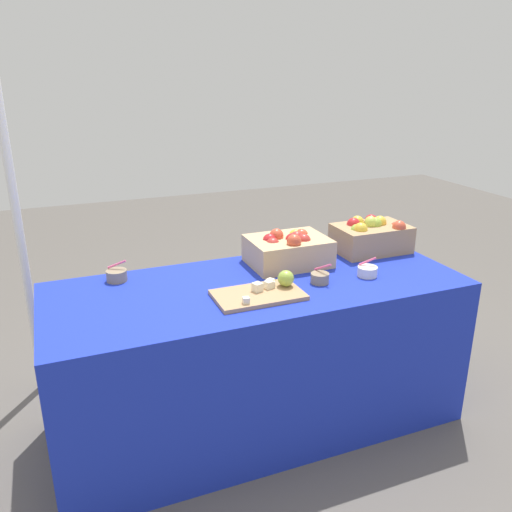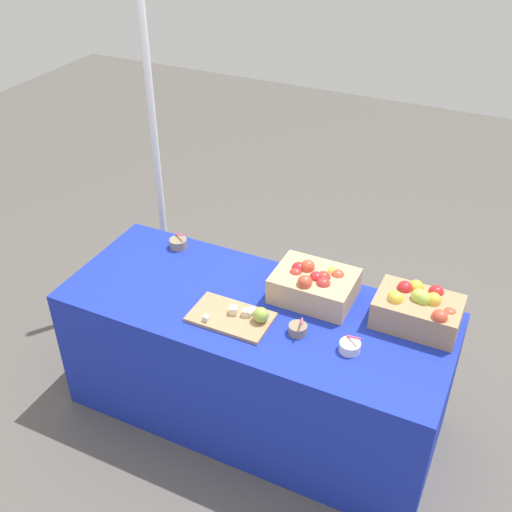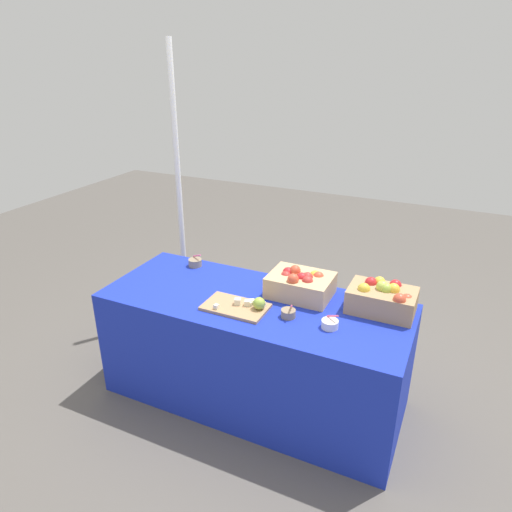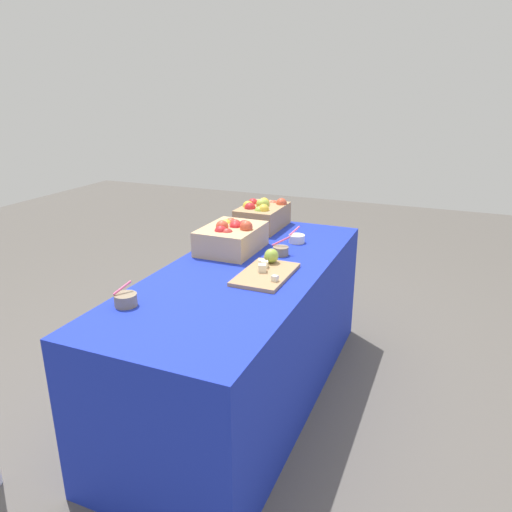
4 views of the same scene
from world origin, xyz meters
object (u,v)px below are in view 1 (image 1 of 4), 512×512
(apple_crate_middle, at_px, (288,249))
(tent_pole, at_px, (12,188))
(apple_crate_left, at_px, (371,236))
(sample_bowl_far, at_px, (117,275))
(sample_bowl_near, at_px, (367,271))
(cutting_board_front, at_px, (264,291))
(sample_bowl_mid, at_px, (320,278))

(apple_crate_middle, relative_size, tent_pole, 0.17)
(apple_crate_left, height_order, sample_bowl_far, apple_crate_left)
(sample_bowl_near, relative_size, sample_bowl_far, 0.97)
(sample_bowl_near, bearing_deg, apple_crate_middle, 134.15)
(apple_crate_left, xyz_separation_m, tent_pole, (-1.73, 0.52, 0.29))
(sample_bowl_far, bearing_deg, cutting_board_front, -35.46)
(apple_crate_middle, height_order, cutting_board_front, apple_crate_middle)
(cutting_board_front, relative_size, sample_bowl_near, 4.05)
(apple_crate_middle, xyz_separation_m, sample_bowl_far, (-0.83, 0.09, -0.05))
(apple_crate_middle, xyz_separation_m, sample_bowl_mid, (0.03, -0.28, -0.05))
(apple_crate_middle, bearing_deg, sample_bowl_near, -45.85)
(apple_crate_middle, bearing_deg, apple_crate_left, 2.04)
(cutting_board_front, bearing_deg, apple_crate_middle, 50.20)
(cutting_board_front, xyz_separation_m, sample_bowl_near, (0.54, 0.03, 0.00))
(apple_crate_left, distance_m, sample_bowl_near, 0.38)
(apple_crate_left, xyz_separation_m, sample_bowl_far, (-1.32, 0.07, -0.06))
(sample_bowl_mid, height_order, tent_pole, tent_pole)
(sample_bowl_near, relative_size, tent_pole, 0.04)
(sample_bowl_mid, bearing_deg, tent_pole, 147.21)
(apple_crate_left, relative_size, cutting_board_front, 1.01)
(apple_crate_left, distance_m, sample_bowl_far, 1.33)
(sample_bowl_far, bearing_deg, tent_pole, 132.46)
(cutting_board_front, height_order, sample_bowl_far, sample_bowl_far)
(apple_crate_left, height_order, tent_pole, tent_pole)
(sample_bowl_near, xyz_separation_m, sample_bowl_far, (-1.11, 0.38, 0.00))
(apple_crate_middle, height_order, sample_bowl_near, apple_crate_middle)
(sample_bowl_mid, bearing_deg, sample_bowl_near, -1.90)
(apple_crate_left, height_order, sample_bowl_mid, apple_crate_left)
(apple_crate_left, relative_size, sample_bowl_near, 4.08)
(cutting_board_front, xyz_separation_m, tent_pole, (-0.97, 0.85, 0.36))
(sample_bowl_far, bearing_deg, apple_crate_middle, -6.34)
(apple_crate_middle, distance_m, sample_bowl_far, 0.83)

